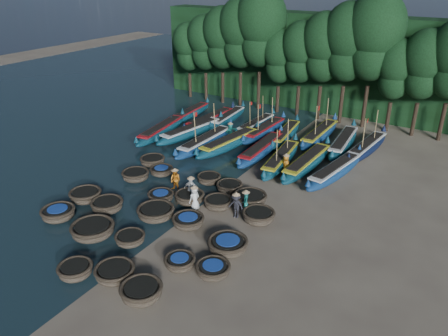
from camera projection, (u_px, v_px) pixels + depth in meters
The scene contains 61 objects.
ground at pixel (211, 199), 29.69m from camera, with size 120.00×120.00×0.00m, color #7F735D.
foliage_wall at pixel (333, 64), 45.73m from camera, with size 40.00×3.00×10.00m, color black.
coracle_2 at pixel (75, 270), 22.06m from camera, with size 1.82×1.82×0.73m.
coracle_3 at pixel (115, 272), 21.93m from camera, with size 2.18×2.18×0.70m.
coracle_4 at pixel (141, 291), 20.58m from camera, with size 2.13×2.13×0.78m.
coracle_5 at pixel (58, 213), 27.04m from camera, with size 2.33×2.33×0.80m.
coracle_6 at pixel (93, 230), 25.33m from camera, with size 3.15×3.15×0.84m.
coracle_7 at pixel (130, 238), 24.72m from camera, with size 1.85×1.85×0.63m.
coracle_8 at pixel (180, 262), 22.72m from camera, with size 1.98×1.98×0.67m.
coracle_9 at pixel (213, 269), 22.21m from camera, with size 1.84×1.84×0.65m.
coracle_10 at pixel (85, 195), 29.14m from camera, with size 2.60×2.60×0.80m.
coracle_11 at pixel (107, 205), 27.94m from camera, with size 2.50×2.50×0.81m.
coracle_12 at pixel (156, 212), 27.17m from camera, with size 2.68×2.68×0.80m.
coracle_13 at pixel (188, 221), 26.33m from camera, with size 2.02×2.02×0.71m.
coracle_14 at pixel (228, 245), 24.00m from camera, with size 2.64×2.64×0.79m.
coracle_15 at pixel (136, 175), 32.01m from camera, with size 2.23×2.23×0.76m.
coracle_16 at pixel (161, 196), 29.19m from camera, with size 1.79×1.79×0.67m.
coracle_17 at pixel (190, 197), 28.93m from camera, with size 2.01×2.01×0.77m.
coracle_18 at pixel (218, 203), 28.30m from camera, with size 2.25×2.25×0.75m.
coracle_19 at pixel (259, 216), 26.79m from camera, with size 2.08×2.08×0.78m.
coracle_20 at pixel (153, 161), 34.41m from camera, with size 2.23×2.23×0.74m.
coracle_21 at pixel (162, 171), 32.86m from camera, with size 2.03×2.03×0.64m.
coracle_22 at pixel (209, 179), 31.60m from camera, with size 1.77×1.77×0.67m.
coracle_23 at pixel (230, 187), 30.37m from camera, with size 1.97×1.97×0.71m.
coracle_24 at pixel (250, 198), 28.82m from camera, with size 2.76×2.76×0.76m.
long_boat_1 at pixel (162, 130), 40.30m from camera, with size 2.75×8.63×1.53m.
long_boat_2 at pixel (191, 131), 40.04m from camera, with size 2.86×8.74×1.56m.
long_boat_3 at pixel (205, 142), 37.64m from camera, with size 1.66×8.78×3.73m.
long_boat_4 at pixel (229, 143), 37.45m from camera, with size 2.71×8.68×1.54m.
long_boat_5 at pixel (261, 149), 36.17m from camera, with size 1.77×8.56×1.51m.
long_boat_6 at pixel (281, 159), 34.34m from camera, with size 2.42×8.31×3.55m.
long_boat_7 at pixel (307, 163), 33.68m from camera, with size 1.82×8.74×1.54m.
long_boat_8 at pixel (335, 171), 32.39m from camera, with size 2.73×8.29×1.48m.
long_boat_9 at pixel (191, 113), 45.20m from camera, with size 1.88×7.56×1.33m.
long_boat_10 at pixel (210, 120), 43.07m from camera, with size 1.95×8.45×1.49m.
long_boat_11 at pixel (228, 118), 43.79m from camera, with size 1.95×7.67×1.35m.
long_boat_12 at pixel (256, 125), 41.95m from camera, with size 1.60×7.38×3.14m.
long_boat_13 at pixel (265, 130), 40.39m from camera, with size 1.68×8.05×3.42m.
long_boat_14 at pixel (285, 134), 39.49m from camera, with size 2.32×7.82×1.39m.
long_boat_15 at pixel (320, 134), 39.35m from camera, with size 1.53×8.63×3.66m.
long_boat_16 at pixel (343, 142), 37.51m from camera, with size 2.21×8.61×1.52m.
long_boat_17 at pixel (367, 147), 36.61m from camera, with size 2.27×8.30×3.54m.
fisherman_0 at pixel (195, 197), 28.03m from camera, with size 0.71×0.91×1.83m.
fisherman_1 at pixel (246, 202), 27.32m from camera, with size 0.69×0.75×1.91m.
fisherman_2 at pixel (175, 179), 30.42m from camera, with size 0.81×0.64×1.82m.
fisherman_3 at pixel (236, 205), 27.12m from camera, with size 1.12×0.69×1.88m.
fisherman_4 at pixel (191, 188), 29.10m from camera, with size 1.07×0.62×1.91m.
fisherman_5 at pixel (230, 131), 39.50m from camera, with size 0.74×1.49×1.74m.
fisherman_6 at pixel (286, 164), 32.77m from camera, with size 0.78×0.93×1.81m.
tree_0 at pixel (189, 46), 50.21m from camera, with size 3.68×3.68×8.68m.
tree_1 at pixel (205, 42), 48.84m from camera, with size 4.09×4.09×9.65m.
tree_2 at pixel (223, 37), 47.46m from camera, with size 4.51×4.51×10.63m.
tree_3 at pixel (241, 32), 46.08m from camera, with size 4.92×4.92×11.60m.
tree_4 at pixel (261, 27), 44.71m from camera, with size 5.34×5.34×12.58m.
tree_5 at pixel (280, 56), 44.76m from camera, with size 3.68×3.68×8.68m.
tree_6 at pixel (301, 51), 43.38m from camera, with size 4.09×4.09×9.65m.
tree_7 at pixel (324, 46), 42.00m from camera, with size 4.51×4.51×10.63m.
tree_8 at pixel (349, 41), 40.63m from camera, with size 4.92×4.92×11.60m.
tree_9 at pixel (375, 36), 39.25m from camera, with size 5.34×5.34×12.58m.
tree_10 at pixel (396, 69), 39.30m from camera, with size 3.68×3.68×8.68m.
tree_11 at pixel (425, 64), 37.92m from camera, with size 4.09×4.09×9.65m.
Camera 1 is at (14.40, -21.71, 14.42)m, focal length 35.00 mm.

